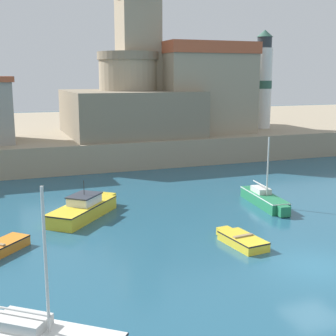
% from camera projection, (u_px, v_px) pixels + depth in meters
% --- Properties ---
extents(ground_plane, '(200.00, 200.00, 0.00)m').
position_uv_depth(ground_plane, '(315.00, 267.00, 21.49)').
color(ground_plane, '#235670').
extents(quay_seawall, '(120.00, 40.00, 2.58)m').
position_uv_depth(quay_seawall, '(102.00, 132.00, 61.63)').
color(quay_seawall, gray).
rests_on(quay_seawall, ground).
extents(dinghy_yellow_0, '(1.66, 3.46, 0.57)m').
position_uv_depth(dinghy_yellow_0, '(241.00, 240.00, 24.22)').
color(dinghy_yellow_0, yellow).
rests_on(dinghy_yellow_0, ground).
extents(sailboat_green_2, '(1.85, 5.75, 4.69)m').
position_uv_depth(sailboat_green_2, '(264.00, 199.00, 31.56)').
color(sailboat_green_2, '#237A4C').
rests_on(sailboat_green_2, ground).
extents(motorboat_yellow_4, '(5.27, 5.75, 2.31)m').
position_uv_depth(motorboat_yellow_4, '(84.00, 209.00, 28.92)').
color(motorboat_yellow_4, yellow).
rests_on(motorboat_yellow_4, ground).
extents(church, '(14.21, 15.02, 16.05)m').
position_uv_depth(church, '(181.00, 81.00, 52.83)').
color(church, gray).
rests_on(church, quay_seawall).
extents(fortress, '(12.69, 12.69, 8.40)m').
position_uv_depth(fortress, '(129.00, 107.00, 48.82)').
color(fortress, gray).
rests_on(fortress, quay_seawall).
extents(lighthouse, '(1.99, 1.99, 11.10)m').
position_uv_depth(lighthouse, '(263.00, 82.00, 53.70)').
color(lighthouse, silver).
rests_on(lighthouse, quay_seawall).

